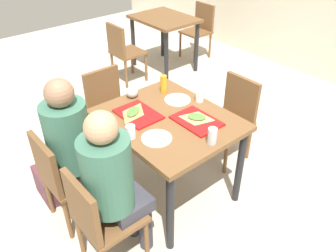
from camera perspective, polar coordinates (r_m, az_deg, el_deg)
name	(u,v)px	position (r m, az deg, el deg)	size (l,w,h in m)	color
ground_plane	(168,190)	(3.16, 0.00, -10.73)	(10.00, 10.00, 0.02)	#B2AD9E
main_table	(168,129)	(2.72, 0.00, -0.51)	(1.05, 0.87, 0.78)	brown
chair_near_left	(62,175)	(2.70, -17.33, -7.80)	(0.40, 0.40, 0.83)	brown
chair_near_right	(98,217)	(2.34, -11.58, -14.64)	(0.40, 0.40, 0.83)	brown
chair_far_side	(233,114)	(3.33, 10.84, 2.06)	(0.40, 0.40, 0.83)	brown
chair_left_end	(109,105)	(3.46, -9.85, 3.49)	(0.40, 0.40, 0.83)	brown
person_in_red	(74,141)	(2.59, -15.50, -2.48)	(0.32, 0.42, 1.24)	#383842
person_in_brown_jacket	(113,179)	(2.21, -9.18, -8.79)	(0.32, 0.42, 1.24)	#383842
tray_red_near	(138,114)	(2.70, -5.02, 2.00)	(0.36, 0.26, 0.02)	#B21414
tray_red_far	(197,121)	(2.62, 4.81, 0.87)	(0.36, 0.26, 0.02)	#B21414
paper_plate_center	(178,100)	(2.90, 1.60, 4.42)	(0.22, 0.22, 0.01)	white
paper_plate_near_edge	(157,138)	(2.43, -1.90, -2.06)	(0.22, 0.22, 0.01)	white
pizza_slice_a	(133,112)	(2.70, -5.86, 2.32)	(0.23, 0.26, 0.02)	tan
pizza_slice_b	(197,117)	(2.63, 4.83, 1.45)	(0.25, 0.24, 0.02)	#DBAD60
plastic_cup_a	(200,96)	(2.87, 5.34, 5.04)	(0.07, 0.07, 0.10)	white
plastic_cup_b	(131,132)	(2.43, -6.28, -0.96)	(0.07, 0.07, 0.10)	white
soda_can	(212,136)	(2.38, 7.43, -1.67)	(0.07, 0.07, 0.12)	#B7BCC6
condiment_bottle	(164,84)	(2.98, -0.75, 7.03)	(0.06, 0.06, 0.16)	orange
foil_bundle	(132,92)	(2.93, -6.04, 5.67)	(0.10, 0.10, 0.10)	silver
handbag	(49,184)	(3.17, -19.29, -9.18)	(0.32, 0.16, 0.28)	#592D38
background_table	(164,27)	(5.13, -0.64, 16.30)	(0.90, 0.70, 0.78)	brown
background_chair_near	(123,49)	(4.78, -7.57, 12.58)	(0.40, 0.40, 0.83)	brown
background_chair_far	(200,27)	(5.66, 5.33, 16.17)	(0.40, 0.40, 0.83)	brown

